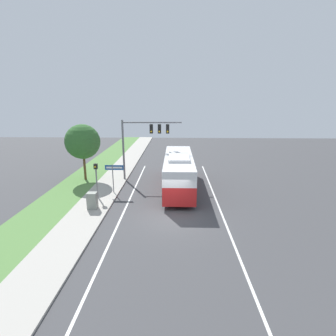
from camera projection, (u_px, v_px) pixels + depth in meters
The scene contains 11 objects.
ground_plane at pixel (172, 219), 18.22m from camera, with size 80.00×80.00×0.00m, color #424244.
sidewalk at pixel (84, 217), 18.38m from camera, with size 2.80×80.00×0.12m.
grass_verge at pixel (39, 217), 18.47m from camera, with size 3.60×80.00×0.10m.
lane_divider_near at pixel (121, 218), 18.32m from camera, with size 0.14×30.00×0.01m.
lane_divider_far at pixel (224, 220), 18.12m from camera, with size 0.14×30.00×0.01m.
bus at pixel (179, 170), 24.17m from camera, with size 2.72×10.75×3.29m.
signal_gantry at pixel (144, 137), 25.98m from camera, with size 5.96×0.41×6.14m.
pedestrian_signal at pixel (96, 175), 21.51m from camera, with size 0.28×0.34×3.02m.
street_sign at pixel (114, 173), 22.71m from camera, with size 1.63×0.08×2.65m.
utility_cabinet at pixel (92, 201), 19.57m from camera, with size 0.71×0.56×1.25m.
roadside_tree at pixel (83, 142), 25.96m from camera, with size 3.45×3.45×5.65m.
Camera 1 is at (0.18, -16.72, 8.07)m, focal length 28.00 mm.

